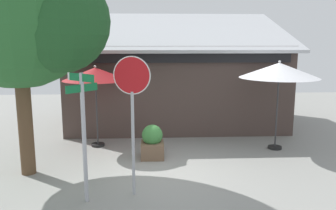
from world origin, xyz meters
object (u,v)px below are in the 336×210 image
object	(u,v)px
stop_sign	(132,98)
sidewalk_planter	(152,142)
shade_tree	(23,9)
street_sign_post	(83,125)
patio_umbrella_ivory_center	(279,71)
patio_umbrella_crimson_left	(95,75)

from	to	relation	value
stop_sign	sidewalk_planter	xyz separation A→B (m)	(0.44, 2.51, -1.75)
shade_tree	sidewalk_planter	world-z (taller)	shade_tree
street_sign_post	shade_tree	xyz separation A→B (m)	(-1.63, 1.65, 2.52)
stop_sign	patio_umbrella_ivory_center	distance (m)	5.50
street_sign_post	sidewalk_planter	bearing A→B (deg)	62.47
sidewalk_planter	shade_tree	bearing A→B (deg)	-159.38
shade_tree	sidewalk_planter	xyz separation A→B (m)	(3.10, 1.17, -3.76)
street_sign_post	stop_sign	world-z (taller)	stop_sign
stop_sign	patio_umbrella_crimson_left	bearing A→B (deg)	109.73
shade_tree	sidewalk_planter	size ratio (longest dim) A/B	6.25
patio_umbrella_crimson_left	patio_umbrella_ivory_center	xyz separation A→B (m)	(5.81, -0.60, 0.15)
patio_umbrella_crimson_left	sidewalk_planter	distance (m)	2.94
street_sign_post	sidewalk_planter	xyz separation A→B (m)	(1.47, 2.82, -1.24)
stop_sign	shade_tree	size ratio (longest dim) A/B	0.50
stop_sign	patio_umbrella_crimson_left	world-z (taller)	stop_sign
patio_umbrella_ivory_center	sidewalk_planter	distance (m)	4.55
patio_umbrella_ivory_center	sidewalk_planter	bearing A→B (deg)	-170.00
street_sign_post	patio_umbrella_ivory_center	xyz separation A→B (m)	(5.47, 3.52, 0.82)
shade_tree	sidewalk_planter	bearing A→B (deg)	20.62
stop_sign	patio_umbrella_crimson_left	distance (m)	4.06
patio_umbrella_ivory_center	sidewalk_planter	xyz separation A→B (m)	(-4.00, -0.71, -2.06)
street_sign_post	patio_umbrella_crimson_left	bearing A→B (deg)	94.80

